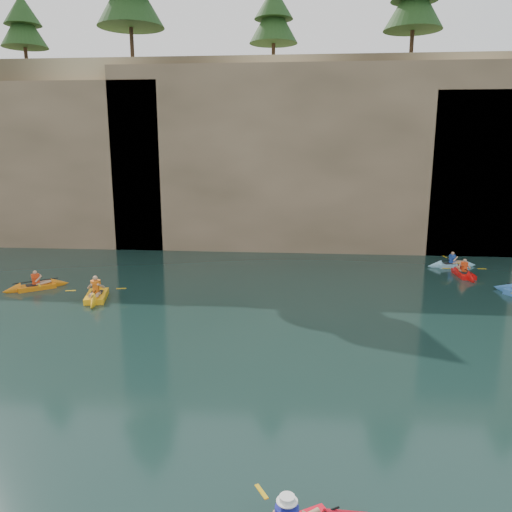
{
  "coord_description": "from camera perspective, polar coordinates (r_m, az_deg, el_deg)",
  "views": [
    {
      "loc": [
        1.52,
        -8.36,
        6.51
      ],
      "look_at": [
        0.12,
        7.14,
        3.0
      ],
      "focal_mm": 35.0,
      "sensor_mm": 36.0,
      "label": 1
    }
  ],
  "objects": [
    {
      "name": "ground",
      "position": [
        10.71,
        -4.49,
        -24.79
      ],
      "size": [
        160.0,
        160.0,
        0.0
      ],
      "primitive_type": "plane",
      "color": "black",
      "rests_on": "ground"
    },
    {
      "name": "cliff",
      "position": [
        38.4,
        2.94,
        11.93
      ],
      "size": [
        70.0,
        16.0,
        12.0
      ],
      "primitive_type": "cube",
      "color": "tan",
      "rests_on": "ground"
    },
    {
      "name": "cliff_slab_center",
      "position": [
        30.98,
        6.15,
        11.14
      ],
      "size": [
        24.0,
        2.4,
        11.4
      ],
      "primitive_type": "cube",
      "color": "#9D7C5F",
      "rests_on": "ground"
    },
    {
      "name": "sea_cave_center",
      "position": [
        31.2,
        -5.12,
        3.61
      ],
      "size": [
        3.5,
        1.0,
        3.2
      ],
      "primitive_type": "cube",
      "color": "black",
      "rests_on": "ground"
    },
    {
      "name": "sea_cave_east",
      "position": [
        31.77,
        20.64,
        4.19
      ],
      "size": [
        5.0,
        1.0,
        4.5
      ],
      "primitive_type": "cube",
      "color": "black",
      "rests_on": "ground"
    },
    {
      "name": "kayaker_orange",
      "position": [
        25.0,
        -23.82,
        -3.18
      ],
      "size": [
        2.66,
        2.29,
        1.09
      ],
      "rotation": [
        0.0,
        0.0,
        0.66
      ],
      "color": "orange",
      "rests_on": "ground"
    },
    {
      "name": "kayaker_red_far",
      "position": [
        27.22,
        22.65,
        -1.84
      ],
      "size": [
        2.19,
        3.01,
        1.09
      ],
      "rotation": [
        0.0,
        0.0,
        1.61
      ],
      "color": "red",
      "rests_on": "ground"
    },
    {
      "name": "kayaker_yellow",
      "position": [
        22.5,
        -17.77,
        -4.32
      ],
      "size": [
        2.45,
        3.21,
        1.28
      ],
      "rotation": [
        0.0,
        0.0,
        -1.33
      ],
      "color": "#FFB115",
      "rests_on": "ground"
    },
    {
      "name": "kayaker_ltblue_mid",
      "position": [
        28.95,
        21.46,
        -0.92
      ],
      "size": [
        2.82,
        2.07,
        1.04
      ],
      "rotation": [
        0.0,
        0.0,
        0.2
      ],
      "color": "#83C1DB",
      "rests_on": "ground"
    }
  ]
}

